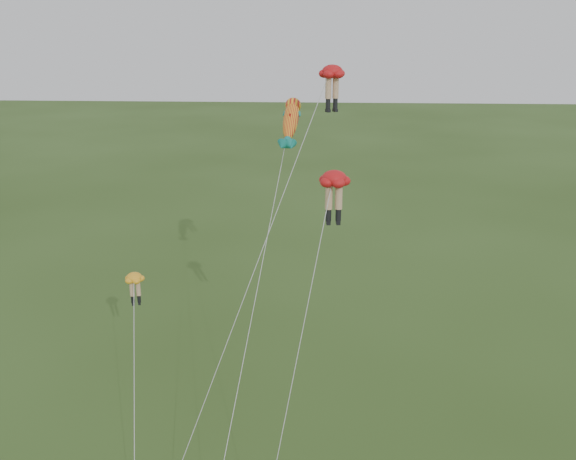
{
  "coord_description": "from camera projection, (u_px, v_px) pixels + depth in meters",
  "views": [
    {
      "loc": [
        4.04,
        -23.72,
        20.73
      ],
      "look_at": [
        2.39,
        6.0,
        11.01
      ],
      "focal_mm": 40.0,
      "sensor_mm": 36.0,
      "label": 1
    }
  ],
  "objects": [
    {
      "name": "legs_kite_red_high",
      "position": [
        329.0,
        84.0,
        30.73
      ],
      "size": [
        8.1,
        8.4,
        18.76
      ],
      "rotation": [
        0.0,
        0.0,
        0.49
      ],
      "color": "red",
      "rests_on": "ground"
    },
    {
      "name": "legs_kite_red_mid",
      "position": [
        333.0,
        189.0,
        26.56
      ],
      "size": [
        3.67,
        5.89,
        14.88
      ],
      "rotation": [
        0.0,
        0.0,
        0.1
      ],
      "color": "red",
      "rests_on": "ground"
    },
    {
      "name": "legs_kite_yellow",
      "position": [
        134.0,
        289.0,
        31.6
      ],
      "size": [
        2.68,
        9.64,
        8.88
      ],
      "rotation": [
        0.0,
        0.0,
        0.3
      ],
      "color": "#FFAA20",
      "rests_on": "ground"
    },
    {
      "name": "fish_kite",
      "position": [
        291.0,
        121.0,
        33.95
      ],
      "size": [
        3.46,
        14.8,
        17.09
      ],
      "rotation": [
        0.64,
        0.0,
        -0.09
      ],
      "color": "yellow",
      "rests_on": "ground"
    }
  ]
}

